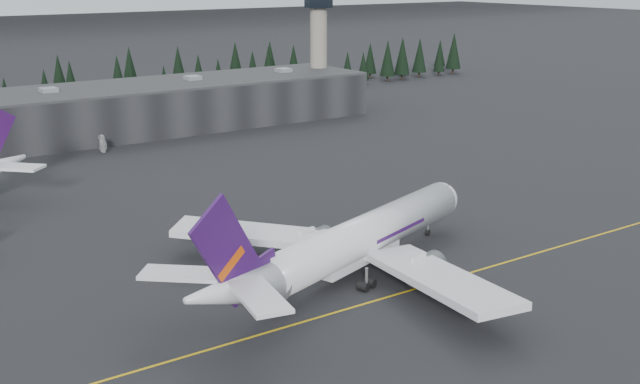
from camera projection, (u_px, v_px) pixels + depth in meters
ground at (402, 286)px, 111.94m from camera, size 1400.00×1400.00×0.00m
taxiline at (411, 290)px, 110.36m from camera, size 400.00×0.40×0.02m
terminal at (90, 113)px, 208.86m from camera, size 160.00×30.00×12.60m
control_tower at (319, 33)px, 247.97m from camera, size 10.00×10.00×37.70m
treeline at (46, 91)px, 237.72m from camera, size 360.00×20.00×15.00m
jet_main at (346, 245)px, 112.87m from camera, size 60.70×54.62×18.36m
gse_vehicle_b at (104, 150)px, 191.96m from camera, size 4.72×2.62×1.52m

